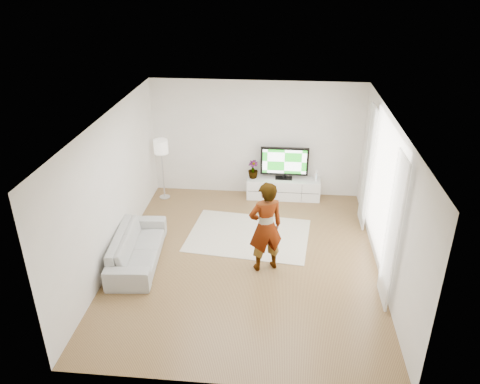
# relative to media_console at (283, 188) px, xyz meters

# --- Properties ---
(floor) EXTENTS (6.00, 6.00, 0.00)m
(floor) POSITION_rel_media_console_xyz_m (-0.69, -2.76, -0.25)
(floor) COLOR olive
(floor) RESTS_ON ground
(ceiling) EXTENTS (6.00, 6.00, 0.00)m
(ceiling) POSITION_rel_media_console_xyz_m (-0.69, -2.76, 2.55)
(ceiling) COLOR white
(ceiling) RESTS_ON wall_back
(wall_left) EXTENTS (0.02, 6.00, 2.80)m
(wall_left) POSITION_rel_media_console_xyz_m (-3.19, -2.76, 1.15)
(wall_left) COLOR white
(wall_left) RESTS_ON floor
(wall_right) EXTENTS (0.02, 6.00, 2.80)m
(wall_right) POSITION_rel_media_console_xyz_m (1.81, -2.76, 1.15)
(wall_right) COLOR white
(wall_right) RESTS_ON floor
(wall_back) EXTENTS (5.00, 0.02, 2.80)m
(wall_back) POSITION_rel_media_console_xyz_m (-0.69, 0.24, 1.15)
(wall_back) COLOR white
(wall_back) RESTS_ON floor
(wall_front) EXTENTS (5.00, 0.02, 2.80)m
(wall_front) POSITION_rel_media_console_xyz_m (-0.69, -5.76, 1.15)
(wall_front) COLOR white
(wall_front) RESTS_ON floor
(window) EXTENTS (0.01, 2.60, 2.50)m
(window) POSITION_rel_media_console_xyz_m (1.79, -2.46, 1.20)
(window) COLOR white
(window) RESTS_ON wall_right
(curtain_near) EXTENTS (0.04, 0.70, 2.60)m
(curtain_near) POSITION_rel_media_console_xyz_m (1.71, -3.76, 1.10)
(curtain_near) COLOR white
(curtain_near) RESTS_ON floor
(curtain_far) EXTENTS (0.04, 0.70, 2.60)m
(curtain_far) POSITION_rel_media_console_xyz_m (1.71, -1.16, 1.10)
(curtain_far) COLOR white
(curtain_far) RESTS_ON floor
(media_console) EXTENTS (1.75, 0.50, 0.49)m
(media_console) POSITION_rel_media_console_xyz_m (0.00, 0.00, 0.00)
(media_console) COLOR white
(media_console) RESTS_ON floor
(television) EXTENTS (1.14, 0.22, 0.79)m
(television) POSITION_rel_media_console_xyz_m (0.00, 0.03, 0.68)
(television) COLOR black
(television) RESTS_ON media_console
(game_console) EXTENTS (0.07, 0.16, 0.21)m
(game_console) POSITION_rel_media_console_xyz_m (0.77, -0.00, 0.35)
(game_console) COLOR white
(game_console) RESTS_ON media_console
(potted_plant) EXTENTS (0.26, 0.26, 0.44)m
(potted_plant) POSITION_rel_media_console_xyz_m (-0.74, 0.00, 0.46)
(potted_plant) COLOR #3F7238
(potted_plant) RESTS_ON media_console
(rug) EXTENTS (2.65, 2.04, 0.01)m
(rug) POSITION_rel_media_console_xyz_m (-0.70, -1.87, -0.24)
(rug) COLOR beige
(rug) RESTS_ON floor
(player) EXTENTS (0.76, 0.65, 1.76)m
(player) POSITION_rel_media_console_xyz_m (-0.31, -3.01, 0.65)
(player) COLOR #334772
(player) RESTS_ON rug
(sofa) EXTENTS (0.98, 2.12, 0.60)m
(sofa) POSITION_rel_media_console_xyz_m (-2.74, -2.99, 0.05)
(sofa) COLOR #AAAAA5
(sofa) RESTS_ON floor
(floor_lamp) EXTENTS (0.33, 0.33, 1.48)m
(floor_lamp) POSITION_rel_media_console_xyz_m (-2.89, -0.27, 1.01)
(floor_lamp) COLOR silver
(floor_lamp) RESTS_ON floor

